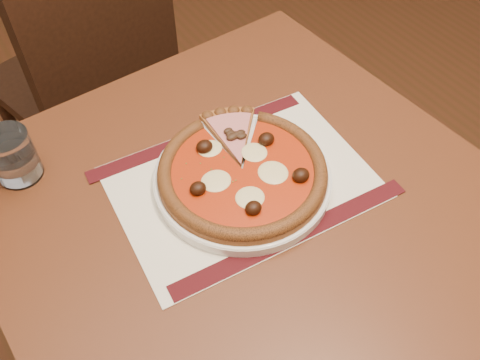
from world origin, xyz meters
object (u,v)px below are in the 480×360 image
at_px(pizza, 243,171).
at_px(water_glass, 13,156).
at_px(chair_far, 92,70).
at_px(table, 246,234).
at_px(plate, 242,178).

xyz_separation_m(pizza, water_glass, (-0.31, 0.22, 0.01)).
bearing_deg(chair_far, water_glass, 46.17).
bearing_deg(table, chair_far, 91.19).
bearing_deg(pizza, water_glass, 144.49).
xyz_separation_m(table, chair_far, (-0.02, 0.77, -0.13)).
distance_m(table, pizza, 0.14).
relative_size(table, pizza, 3.06).
bearing_deg(plate, table, -112.08).
distance_m(chair_far, water_glass, 0.65).
height_order(plate, pizza, pizza).
height_order(table, plate, plate).
distance_m(plate, water_glass, 0.38).
xyz_separation_m(table, plate, (0.01, 0.03, 0.11)).
bearing_deg(pizza, chair_far, 92.32).
relative_size(chair_far, water_glass, 10.06).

